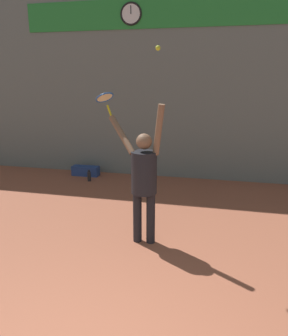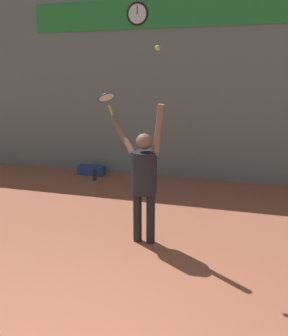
{
  "view_description": "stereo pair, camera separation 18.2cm",
  "coord_description": "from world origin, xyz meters",
  "px_view_note": "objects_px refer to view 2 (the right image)",
  "views": [
    {
      "loc": [
        1.05,
        -1.46,
        2.4
      ],
      "look_at": [
        0.02,
        2.95,
        1.16
      ],
      "focal_mm": 35.0,
      "sensor_mm": 36.0,
      "label": 1
    },
    {
      "loc": [
        1.22,
        -1.41,
        2.4
      ],
      "look_at": [
        0.02,
        2.95,
        1.16
      ],
      "focal_mm": 35.0,
      "sensor_mm": 36.0,
      "label": 2
    }
  ],
  "objects_px": {
    "tennis_racket": "(107,99)",
    "tennis_player": "(144,176)",
    "scoreboard_clock": "(137,14)",
    "water_bottle": "(95,176)",
    "equipment_bag": "(92,170)",
    "tennis_ball": "(158,48)"
  },
  "relations": [
    {
      "from": "tennis_racket",
      "to": "tennis_player",
      "type": "bearing_deg",
      "value": -31.58
    },
    {
      "from": "tennis_racket",
      "to": "water_bottle",
      "type": "distance_m",
      "value": 3.25
    },
    {
      "from": "tennis_player",
      "to": "tennis_racket",
      "type": "xyz_separation_m",
      "value": [
        -0.71,
        0.44,
        1.06
      ]
    },
    {
      "from": "tennis_player",
      "to": "tennis_ball",
      "type": "height_order",
      "value": "tennis_ball"
    },
    {
      "from": "tennis_player",
      "to": "tennis_ball",
      "type": "distance_m",
      "value": 1.75
    },
    {
      "from": "tennis_player",
      "to": "water_bottle",
      "type": "distance_m",
      "value": 3.45
    },
    {
      "from": "tennis_ball",
      "to": "tennis_racket",
      "type": "bearing_deg",
      "value": 149.07
    },
    {
      "from": "tennis_racket",
      "to": "tennis_ball",
      "type": "xyz_separation_m",
      "value": [
        0.92,
        -0.55,
        0.67
      ]
    },
    {
      "from": "tennis_player",
      "to": "equipment_bag",
      "type": "xyz_separation_m",
      "value": [
        -2.25,
        3.1,
        -0.92
      ]
    },
    {
      "from": "tennis_racket",
      "to": "tennis_ball",
      "type": "bearing_deg",
      "value": -30.93
    },
    {
      "from": "tennis_racket",
      "to": "water_bottle",
      "type": "xyz_separation_m",
      "value": [
        -1.27,
        2.24,
        -1.98
      ]
    },
    {
      "from": "water_bottle",
      "to": "equipment_bag",
      "type": "height_order",
      "value": "water_bottle"
    },
    {
      "from": "scoreboard_clock",
      "to": "water_bottle",
      "type": "height_order",
      "value": "scoreboard_clock"
    },
    {
      "from": "scoreboard_clock",
      "to": "tennis_racket",
      "type": "bearing_deg",
      "value": -82.58
    },
    {
      "from": "tennis_player",
      "to": "tennis_racket",
      "type": "distance_m",
      "value": 1.35
    },
    {
      "from": "tennis_player",
      "to": "equipment_bag",
      "type": "bearing_deg",
      "value": 126.01
    },
    {
      "from": "tennis_racket",
      "to": "equipment_bag",
      "type": "distance_m",
      "value": 3.66
    },
    {
      "from": "tennis_ball",
      "to": "equipment_bag",
      "type": "height_order",
      "value": "tennis_ball"
    },
    {
      "from": "scoreboard_clock",
      "to": "equipment_bag",
      "type": "bearing_deg",
      "value": -162.96
    },
    {
      "from": "tennis_ball",
      "to": "scoreboard_clock",
      "type": "bearing_deg",
      "value": 110.27
    },
    {
      "from": "tennis_player",
      "to": "tennis_ball",
      "type": "bearing_deg",
      "value": -28.69
    },
    {
      "from": "tennis_ball",
      "to": "water_bottle",
      "type": "relative_size",
      "value": 0.24
    }
  ]
}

